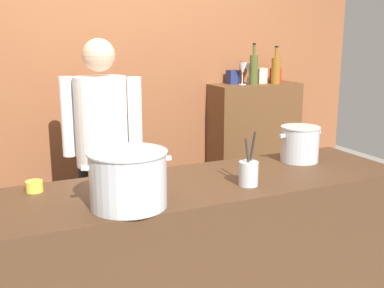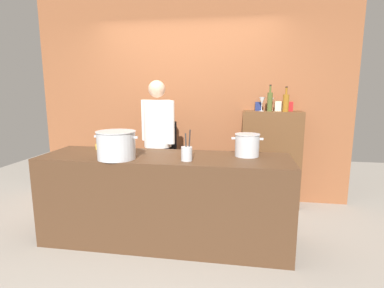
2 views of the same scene
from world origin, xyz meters
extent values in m
plane|color=gray|center=(0.00, 0.00, 0.00)|extent=(8.00, 8.00, 0.00)
cube|color=brown|center=(0.00, 1.40, 1.50)|extent=(4.40, 0.10, 3.00)
cube|color=#472D1C|center=(0.00, 0.00, 0.45)|extent=(2.48, 0.70, 0.90)
cube|color=brown|center=(1.14, 1.19, 0.64)|extent=(0.76, 0.32, 1.27)
cylinder|color=black|center=(-0.20, 0.73, 0.42)|extent=(0.14, 0.14, 0.84)
cylinder|color=black|center=(-0.38, 0.83, 0.42)|extent=(0.14, 0.14, 0.84)
cylinder|color=white|center=(-0.29, 0.78, 1.13)|extent=(0.34, 0.34, 0.58)
cube|color=black|center=(-0.20, 0.94, 0.89)|extent=(0.27, 0.16, 0.52)
cylinder|color=white|center=(-0.09, 0.68, 1.16)|extent=(0.09, 0.09, 0.52)
cylinder|color=white|center=(-0.48, 0.88, 1.16)|extent=(0.09, 0.09, 0.52)
sphere|color=tan|center=(-0.29, 0.78, 1.55)|extent=(0.21, 0.21, 0.21)
cylinder|color=#B7BABF|center=(-0.42, -0.19, 1.03)|extent=(0.36, 0.36, 0.26)
cylinder|color=#B7BABF|center=(-0.42, -0.19, 1.16)|extent=(0.37, 0.37, 0.01)
cube|color=#B7BABF|center=(-0.62, -0.19, 1.11)|extent=(0.04, 0.02, 0.02)
cube|color=#B7BABF|center=(-0.22, -0.19, 1.11)|extent=(0.04, 0.02, 0.02)
cylinder|color=#B7BABF|center=(0.81, 0.13, 1.01)|extent=(0.24, 0.24, 0.21)
cylinder|color=#B7BABF|center=(0.81, 0.13, 1.12)|extent=(0.25, 0.25, 0.01)
cube|color=#B7BABF|center=(0.67, 0.13, 1.08)|extent=(0.04, 0.02, 0.02)
cube|color=#B7BABF|center=(0.94, 0.13, 1.08)|extent=(0.04, 0.02, 0.02)
cylinder|color=#B7BABF|center=(0.25, -0.16, 0.97)|extent=(0.10, 0.10, 0.13)
cylinder|color=#262626|center=(0.27, -0.15, 1.06)|extent=(0.03, 0.04, 0.27)
cylinder|color=#262626|center=(0.25, -0.16, 1.04)|extent=(0.03, 0.05, 0.24)
cylinder|color=yellow|center=(-0.79, 0.21, 0.93)|extent=(0.09, 0.09, 0.06)
cylinder|color=#475123|center=(1.09, 1.15, 1.39)|extent=(0.07, 0.07, 0.24)
cylinder|color=#475123|center=(1.09, 1.15, 1.55)|extent=(0.02, 0.02, 0.09)
cylinder|color=black|center=(1.09, 1.15, 1.60)|extent=(0.03, 0.03, 0.01)
cylinder|color=#8C5919|center=(1.29, 1.11, 1.38)|extent=(0.08, 0.08, 0.21)
cylinder|color=#8C5919|center=(1.29, 1.11, 1.53)|extent=(0.03, 0.03, 0.09)
cylinder|color=black|center=(1.29, 1.11, 1.58)|extent=(0.03, 0.03, 0.01)
cylinder|color=silver|center=(1.00, 1.17, 1.28)|extent=(0.06, 0.06, 0.01)
cylinder|color=silver|center=(1.00, 1.17, 1.32)|extent=(0.01, 0.01, 0.08)
cone|color=silver|center=(1.00, 1.17, 1.41)|extent=(0.08, 0.08, 0.09)
cylinder|color=silver|center=(1.12, 1.26, 1.28)|extent=(0.06, 0.06, 0.01)
cylinder|color=silver|center=(1.12, 1.26, 1.32)|extent=(0.01, 0.01, 0.08)
cone|color=silver|center=(1.12, 1.26, 1.40)|extent=(0.08, 0.08, 0.08)
cube|color=red|center=(1.35, 1.20, 1.33)|extent=(0.07, 0.07, 0.12)
cube|color=navy|center=(0.96, 1.26, 1.33)|extent=(0.09, 0.09, 0.11)
cube|color=beige|center=(1.20, 1.21, 1.34)|extent=(0.08, 0.08, 0.13)
camera|label=1|loc=(-1.05, -2.24, 1.70)|focal=44.89mm
camera|label=2|loc=(0.74, -2.84, 1.55)|focal=28.18mm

